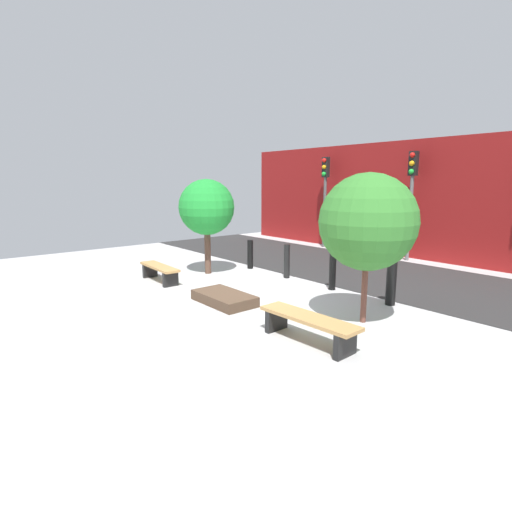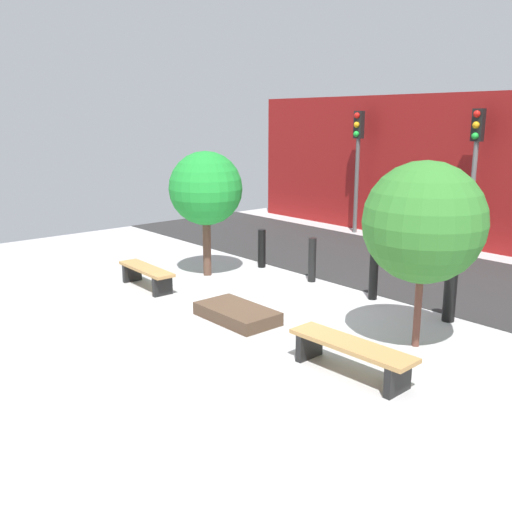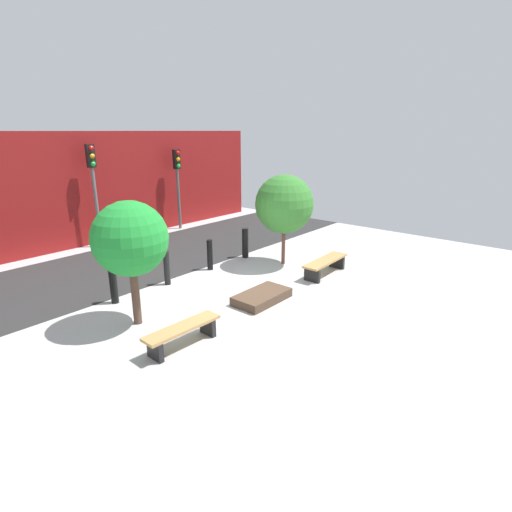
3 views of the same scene
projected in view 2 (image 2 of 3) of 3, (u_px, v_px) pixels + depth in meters
The scene contains 14 objects.
ground_plane at pixel (253, 315), 9.96m from camera, with size 18.00×18.00×0.00m, color #AFAFAF.
road_strip at pixel (410, 269), 12.97m from camera, with size 18.00×4.33×0.01m, color #2A2A2A.
building_facade at pixel (488, 173), 14.53m from camera, with size 16.20×0.50×4.00m, color maroon.
bench_left at pixel (146, 273), 11.49m from camera, with size 1.64×0.45×0.43m.
bench_right at pixel (351, 352), 7.58m from camera, with size 1.85×0.53×0.45m.
planter_bed at pixel (237, 314), 9.71m from camera, with size 1.46×0.81×0.22m, color #4C3829.
tree_behind_left_bench at pixel (206, 189), 12.09m from camera, with size 1.57×1.57×2.69m.
tree_behind_right_bench at pixel (424, 223), 8.18m from camera, with size 1.77×1.77×2.78m.
bollard_far_left at pixel (262, 248), 13.10m from camera, with size 0.18×0.18×0.88m, color black.
bollard_left at pixel (312, 260), 11.92m from camera, with size 0.16×0.16×0.94m, color black.
bollard_center at pixel (374, 276), 10.75m from camera, with size 0.17×0.17×0.92m, color black.
bollard_right at pixel (450, 293), 9.57m from camera, with size 0.21×0.21×0.98m, color black.
traffic_light_west at pixel (358, 150), 16.65m from camera, with size 0.28×0.27×3.56m.
traffic_light_mid_west at pixel (475, 155), 13.95m from camera, with size 0.28×0.27×3.58m.
Camera 2 is at (7.18, -6.14, 3.35)m, focal length 40.00 mm.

